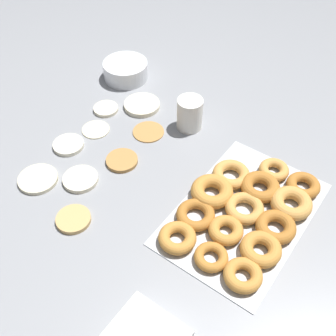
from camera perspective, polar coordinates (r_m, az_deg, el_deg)
name	(u,v)px	position (r m, az deg, el deg)	size (l,w,h in m)	color
ground_plane	(135,164)	(1.24, -4.49, 0.58)	(3.00, 3.00, 0.00)	gray
pancake_0	(148,131)	(1.33, -2.68, 4.99)	(0.10, 0.10, 0.01)	#B27F42
pancake_1	(96,129)	(1.36, -9.77, 5.22)	(0.09, 0.09, 0.01)	beige
pancake_2	(80,179)	(1.21, -11.77, -1.48)	(0.10, 0.10, 0.01)	beige
pancake_3	(38,179)	(1.24, -17.20, -1.44)	(0.11, 0.11, 0.01)	beige
pancake_4	(68,145)	(1.32, -13.33, 3.07)	(0.09, 0.09, 0.01)	silver
pancake_5	(122,160)	(1.24, -6.26, 1.02)	(0.09, 0.09, 0.01)	#B27F42
pancake_6	(142,105)	(1.43, -3.55, 8.51)	(0.12, 0.12, 0.02)	beige
pancake_7	(106,109)	(1.43, -8.42, 7.93)	(0.08, 0.08, 0.01)	beige
pancake_8	(74,220)	(1.12, -12.57, -6.85)	(0.09, 0.09, 0.01)	tan
donut_tray	(244,211)	(1.12, 10.32, -5.74)	(0.46, 0.31, 0.04)	silver
batter_bowl	(126,70)	(1.55, -5.76, 13.03)	(0.16, 0.16, 0.06)	white
paper_cup	(190,114)	(1.32, 2.95, 7.34)	(0.08, 0.08, 0.10)	white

